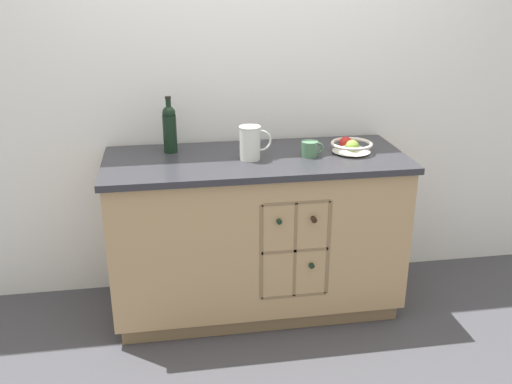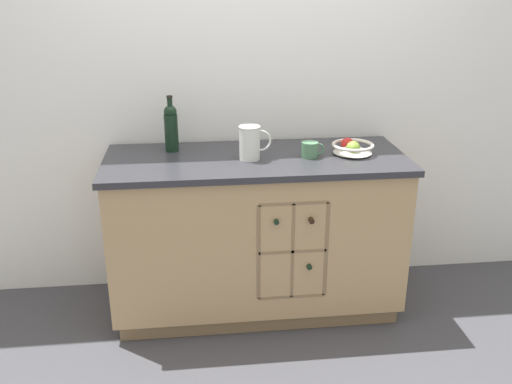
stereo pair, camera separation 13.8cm
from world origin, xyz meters
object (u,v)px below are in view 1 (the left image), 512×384
Objects in this scene: white_pitcher at (251,142)px; standing_wine_bottle at (170,128)px; fruit_bowl at (351,146)px; ceramic_mug at (310,149)px.

standing_wine_bottle reaches higher than white_pitcher.
ceramic_mug reaches higher than fruit_bowl.
white_pitcher is 0.33m from ceramic_mug.
white_pitcher is 0.59× the size of standing_wine_bottle.
ceramic_mug is 0.40× the size of standing_wine_bottle.
standing_wine_bottle is at bearing 170.00° from fruit_bowl.
ceramic_mug is 0.78m from standing_wine_bottle.
fruit_bowl is 1.01m from standing_wine_bottle.
white_pitcher reaches higher than fruit_bowl.
standing_wine_bottle is at bearing 164.79° from ceramic_mug.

